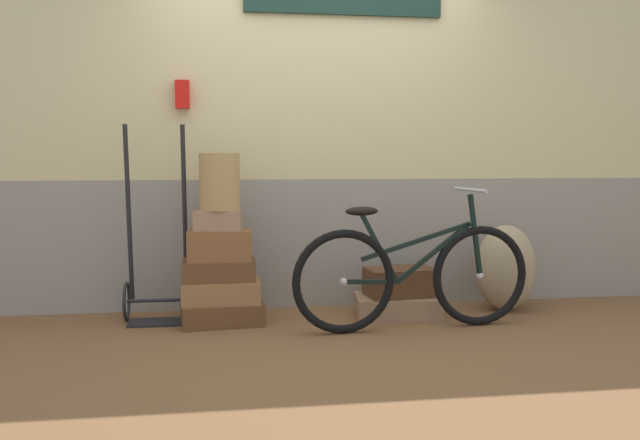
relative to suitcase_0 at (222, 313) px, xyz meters
name	(u,v)px	position (x,y,z in m)	size (l,w,h in m)	color
ground	(330,336)	(0.70, -0.32, -0.10)	(8.76, 5.20, 0.06)	brown
station_building	(314,109)	(0.72, 0.53, 1.43)	(6.76, 0.74, 3.01)	gray
suitcase_0	(222,313)	(0.00, 0.00, 0.00)	(0.55, 0.37, 0.15)	brown
suitcase_1	(221,291)	(0.00, 0.02, 0.15)	(0.53, 0.36, 0.15)	olive
suitcase_2	(219,270)	(-0.02, 0.03, 0.29)	(0.49, 0.31, 0.14)	brown
suitcase_3	(219,245)	(-0.01, 0.00, 0.47)	(0.43, 0.25, 0.21)	brown
suitcase_4	(218,220)	(-0.02, 0.00, 0.64)	(0.32, 0.20, 0.14)	#937051
suitcase_5	(397,306)	(1.25, 0.04, 0.00)	(0.59, 0.39, 0.14)	#937051
suitcase_6	(400,282)	(1.28, 0.05, 0.17)	(0.48, 0.30, 0.20)	#4C2D19
wicker_basket	(220,182)	(0.00, 0.02, 0.90)	(0.27, 0.27, 0.39)	#A8844C
luggage_trolley	(158,275)	(-0.44, 0.15, 0.25)	(0.46, 0.36, 1.36)	black
burlap_sack	(506,268)	(2.09, 0.09, 0.25)	(0.44, 0.37, 0.64)	#9E8966
bicycle	(413,276)	(1.25, -0.34, 0.29)	(1.64, 0.46, 0.94)	black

